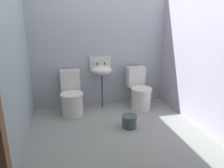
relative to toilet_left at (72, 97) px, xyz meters
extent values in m
cube|color=gray|center=(0.61, -0.92, -0.36)|extent=(3.05, 2.94, 0.08)
cube|color=#A4AAB7|center=(0.61, 0.40, 0.81)|extent=(3.05, 0.10, 2.27)
cube|color=#9DADB3|center=(-0.76, -0.82, 0.81)|extent=(0.10, 2.74, 2.27)
cube|color=#AAA5BA|center=(1.99, -0.82, 0.81)|extent=(0.10, 2.74, 2.27)
cylinder|color=silver|center=(0.00, -0.09, -0.13)|extent=(0.38, 0.38, 0.38)
cylinder|color=silver|center=(0.00, -0.09, 0.08)|extent=(0.40, 0.40, 0.04)
cube|color=silver|center=(0.00, 0.21, 0.26)|extent=(0.36, 0.18, 0.40)
cylinder|color=silver|center=(1.32, -0.09, -0.13)|extent=(0.40, 0.40, 0.38)
cylinder|color=silver|center=(1.32, -0.09, 0.08)|extent=(0.43, 0.43, 0.04)
cube|color=silver|center=(1.30, 0.21, 0.26)|extent=(0.37, 0.20, 0.40)
cylinder|color=#435051|center=(0.60, 0.16, 0.01)|extent=(0.04, 0.04, 0.66)
ellipsoid|color=silver|center=(0.60, 0.16, 0.43)|extent=(0.40, 0.32, 0.18)
cube|color=silver|center=(0.60, 0.33, 0.53)|extent=(0.42, 0.04, 0.28)
cylinder|color=#435051|center=(0.53, 0.22, 0.55)|extent=(0.04, 0.04, 0.06)
cylinder|color=#435051|center=(0.67, 0.22, 0.55)|extent=(0.04, 0.04, 0.06)
cylinder|color=#435051|center=(0.86, -0.76, -0.22)|extent=(0.23, 0.23, 0.20)
torus|color=#3B534B|center=(0.86, -0.76, -0.12)|extent=(0.25, 0.25, 0.02)
camera|label=1|loc=(-0.10, -3.56, 1.29)|focal=32.61mm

